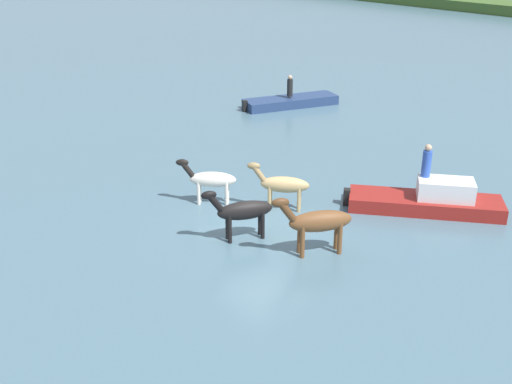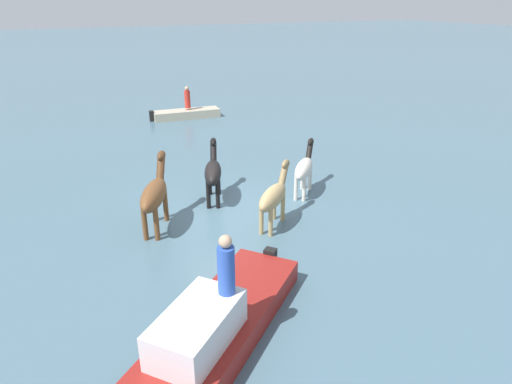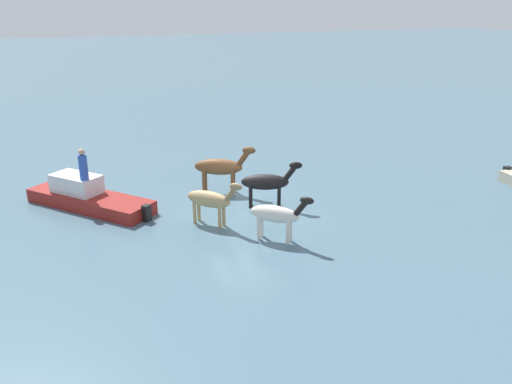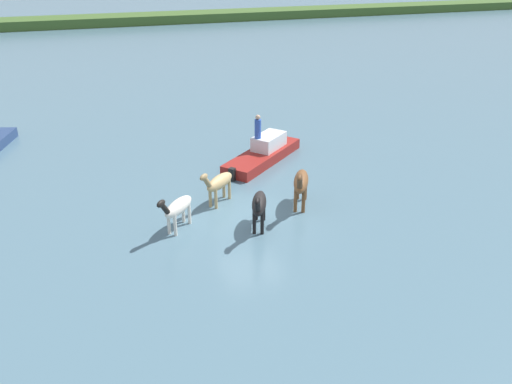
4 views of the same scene
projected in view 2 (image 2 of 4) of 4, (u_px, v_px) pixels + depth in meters
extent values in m
plane|color=#476675|center=(225.00, 210.00, 14.29)|extent=(205.66, 205.66, 0.00)
ellipsoid|color=tan|center=(273.00, 197.00, 12.84)|extent=(1.64, 1.54, 0.59)
cylinder|color=tan|center=(274.00, 204.00, 13.53)|extent=(0.13, 0.13, 0.96)
cylinder|color=tan|center=(283.00, 206.00, 13.43)|extent=(0.13, 0.13, 0.96)
cylinder|color=tan|center=(261.00, 219.00, 12.64)|extent=(0.13, 0.13, 0.96)
cylinder|color=tan|center=(271.00, 221.00, 12.54)|extent=(0.13, 0.13, 0.96)
cylinder|color=olive|center=(283.00, 174.00, 13.48)|extent=(0.53, 0.50, 0.64)
ellipsoid|color=olive|center=(286.00, 164.00, 13.53)|extent=(0.49, 0.47, 0.26)
ellipsoid|color=black|center=(213.00, 172.00, 14.53)|extent=(1.20, 1.89, 0.61)
cylinder|color=black|center=(210.00, 181.00, 15.22)|extent=(0.13, 0.13, 1.01)
cylinder|color=black|center=(218.00, 181.00, 15.24)|extent=(0.13, 0.13, 1.01)
cylinder|color=black|center=(208.00, 194.00, 14.22)|extent=(0.13, 0.13, 1.01)
cylinder|color=black|center=(218.00, 193.00, 14.24)|extent=(0.13, 0.13, 1.01)
cylinder|color=black|center=(213.00, 151.00, 15.26)|extent=(0.41, 0.60, 0.67)
ellipsoid|color=black|center=(213.00, 142.00, 15.33)|extent=(0.39, 0.54, 0.27)
ellipsoid|color=silver|center=(304.00, 169.00, 15.04)|extent=(1.53, 1.58, 0.57)
cylinder|color=silver|center=(302.00, 176.00, 15.71)|extent=(0.13, 0.13, 0.94)
cylinder|color=silver|center=(310.00, 177.00, 15.63)|extent=(0.13, 0.13, 0.94)
cylinder|color=silver|center=(296.00, 187.00, 14.81)|extent=(0.13, 0.13, 0.94)
cylinder|color=silver|center=(304.00, 188.00, 14.74)|extent=(0.13, 0.13, 0.94)
cylinder|color=black|center=(309.00, 150.00, 15.68)|extent=(0.50, 0.51, 0.63)
ellipsoid|color=black|center=(311.00, 142.00, 15.74)|extent=(0.46, 0.47, 0.25)
ellipsoid|color=brown|center=(154.00, 195.00, 12.65)|extent=(1.44, 2.03, 0.67)
cylinder|color=brown|center=(155.00, 204.00, 13.41)|extent=(0.15, 0.15, 1.10)
cylinder|color=brown|center=(165.00, 204.00, 13.41)|extent=(0.15, 0.15, 1.10)
cylinder|color=brown|center=(145.00, 222.00, 12.32)|extent=(0.15, 0.15, 1.10)
cylinder|color=brown|center=(156.00, 222.00, 12.31)|extent=(0.15, 0.15, 1.10)
cylinder|color=#50311A|center=(161.00, 168.00, 13.44)|extent=(0.49, 0.65, 0.73)
ellipsoid|color=#50311A|center=(161.00, 156.00, 13.51)|extent=(0.46, 0.59, 0.29)
cube|color=maroon|center=(216.00, 336.00, 8.71)|extent=(5.04, 4.58, 0.66)
cube|color=silver|center=(197.00, 328.00, 7.90)|extent=(2.14, 2.04, 0.70)
cube|color=black|center=(270.00, 262.00, 11.00)|extent=(0.36, 0.37, 0.71)
cube|color=#B7AD93|center=(187.00, 115.00, 25.18)|extent=(3.73, 1.34, 0.61)
cube|color=black|center=(152.00, 117.00, 24.52)|extent=(0.26, 0.30, 0.66)
cylinder|color=#2D51B2|center=(226.00, 270.00, 8.09)|extent=(0.32, 0.32, 0.95)
sphere|color=tan|center=(225.00, 241.00, 7.86)|extent=(0.24, 0.24, 0.24)
cylinder|color=red|center=(187.00, 99.00, 24.92)|extent=(0.32, 0.32, 0.95)
sphere|color=tan|center=(187.00, 88.00, 24.68)|extent=(0.24, 0.24, 0.24)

